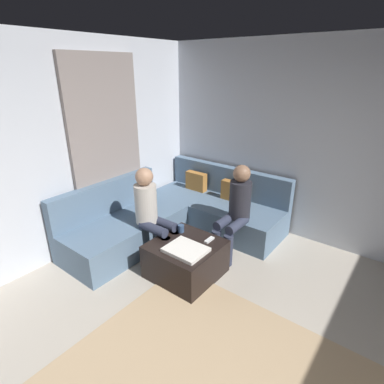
# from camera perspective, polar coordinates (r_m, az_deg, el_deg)

# --- Properties ---
(wall_back) EXTENTS (6.00, 0.12, 2.70)m
(wall_back) POSITION_cam_1_polar(r_m,az_deg,el_deg) (4.30, 29.31, 6.36)
(wall_back) COLOR silver
(wall_back) RESTS_ON ground_plane
(wall_left) EXTENTS (0.12, 6.00, 2.70)m
(wall_left) POSITION_cam_1_polar(r_m,az_deg,el_deg) (3.84, -32.09, 4.15)
(wall_left) COLOR silver
(wall_left) RESTS_ON ground_plane
(curtain_panel) EXTENTS (0.06, 1.10, 2.50)m
(curtain_panel) POSITION_cam_1_polar(r_m,az_deg,el_deg) (4.37, -15.51, 7.28)
(curtain_panel) COLOR gray
(curtain_panel) RESTS_ON ground_plane
(sectional_couch) EXTENTS (2.10, 2.55, 0.87)m
(sectional_couch) POSITION_cam_1_polar(r_m,az_deg,el_deg) (4.55, -2.57, -4.37)
(sectional_couch) COLOR slate
(sectional_couch) RESTS_ON ground_plane
(ottoman) EXTENTS (0.76, 0.76, 0.42)m
(ottoman) POSITION_cam_1_polar(r_m,az_deg,el_deg) (3.72, -1.16, -12.36)
(ottoman) COLOR black
(ottoman) RESTS_ON ground_plane
(folded_blanket) EXTENTS (0.44, 0.36, 0.04)m
(folded_blanket) POSITION_cam_1_polar(r_m,az_deg,el_deg) (3.46, -1.15, -10.71)
(folded_blanket) COLOR white
(folded_blanket) RESTS_ON ottoman
(coffee_mug) EXTENTS (0.08, 0.08, 0.10)m
(coffee_mug) POSITION_cam_1_polar(r_m,az_deg,el_deg) (3.82, -2.07, -6.80)
(coffee_mug) COLOR #334C72
(coffee_mug) RESTS_ON ottoman
(game_remote) EXTENTS (0.05, 0.15, 0.02)m
(game_remote) POSITION_cam_1_polar(r_m,az_deg,el_deg) (3.65, 3.23, -8.92)
(game_remote) COLOR white
(game_remote) RESTS_ON ottoman
(person_on_couch_back) EXTENTS (0.30, 0.60, 1.20)m
(person_on_couch_back) POSITION_cam_1_polar(r_m,az_deg,el_deg) (3.95, 8.20, -2.88)
(person_on_couch_back) COLOR #2D3347
(person_on_couch_back) RESTS_ON ground_plane
(person_on_couch_side) EXTENTS (0.60, 0.30, 1.20)m
(person_on_couch_side) POSITION_cam_1_polar(r_m,az_deg,el_deg) (3.85, -7.52, -3.53)
(person_on_couch_side) COLOR #2D3347
(person_on_couch_side) RESTS_ON ground_plane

